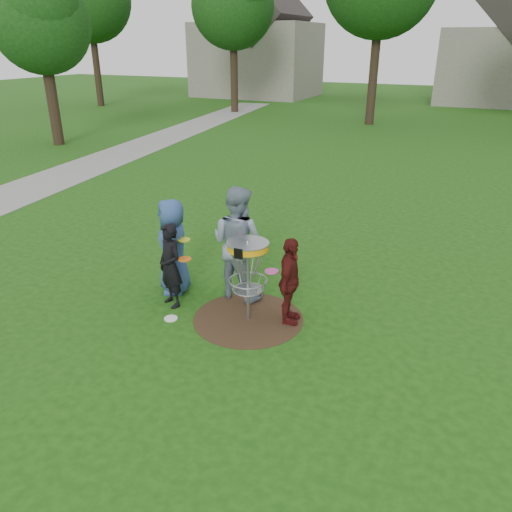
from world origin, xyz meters
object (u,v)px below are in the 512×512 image
at_px(player_black, 170,266).
at_px(player_grey, 237,243).
at_px(disc_golf_basket, 248,262).
at_px(player_blue, 173,247).
at_px(player_maroon, 289,281).

distance_m(player_black, player_grey, 1.20).
relative_size(player_black, player_grey, 0.73).
xyz_separation_m(player_grey, disc_golf_basket, (0.53, -0.69, 0.02)).
xyz_separation_m(player_blue, player_grey, (1.10, 0.32, 0.14)).
bearing_deg(player_blue, player_grey, 72.42).
xyz_separation_m(player_grey, player_maroon, (1.15, -0.49, -0.28)).
distance_m(player_blue, disc_golf_basket, 1.68).
bearing_deg(player_grey, disc_golf_basket, 135.40).
xyz_separation_m(player_black, player_maroon, (2.01, 0.30, -0.01)).
bearing_deg(disc_golf_basket, player_blue, 167.20).
bearing_deg(player_black, player_blue, 143.78).
relative_size(player_black, disc_golf_basket, 1.05).
bearing_deg(disc_golf_basket, player_grey, 127.49).
distance_m(player_grey, player_maroon, 1.28).
xyz_separation_m(player_blue, player_maroon, (2.26, -0.17, -0.14)).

